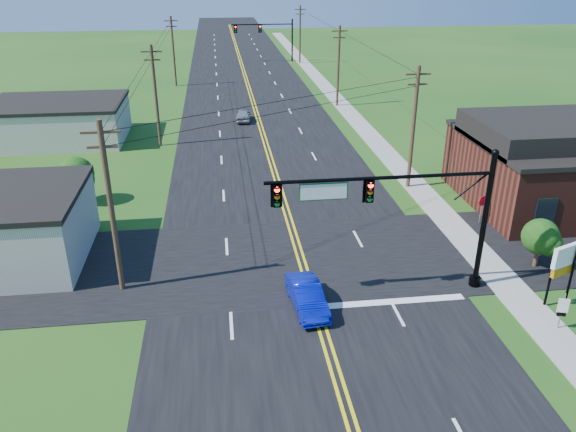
{
  "coord_description": "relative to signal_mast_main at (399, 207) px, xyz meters",
  "views": [
    {
      "loc": [
        -4.12,
        -15.85,
        15.6
      ],
      "look_at": [
        -0.82,
        10.0,
        3.67
      ],
      "focal_mm": 35.0,
      "sensor_mm": 36.0,
      "label": 1
    }
  ],
  "objects": [
    {
      "name": "ground",
      "position": [
        -4.34,
        -8.0,
        -4.75
      ],
      "size": [
        260.0,
        260.0,
        0.0
      ],
      "primitive_type": "plane",
      "color": "#194614",
      "rests_on": "ground"
    },
    {
      "name": "cream_bldg_far",
      "position": [
        -23.34,
        30.0,
        -2.89
      ],
      "size": [
        12.2,
        9.2,
        3.7
      ],
      "color": "beige",
      "rests_on": "ground"
    },
    {
      "name": "tree_right_back",
      "position": [
        11.66,
        18.0,
        -2.15
      ],
      "size": [
        3.0,
        3.0,
        4.1
      ],
      "color": "#3E2C1C",
      "rests_on": "ground"
    },
    {
      "name": "stop_sign",
      "position": [
        7.99,
        7.14,
        -3.31
      ],
      "size": [
        0.67,
        0.31,
        2.0
      ],
      "rotation": [
        0.0,
        0.0,
        0.41
      ],
      "color": "slate",
      "rests_on": "ground"
    },
    {
      "name": "distant_car",
      "position": [
        -5.79,
        34.53,
        -4.12
      ],
      "size": [
        1.76,
        3.79,
        1.26
      ],
      "primitive_type": "imported",
      "rotation": [
        0.0,
        0.0,
        3.07
      ],
      "color": "#A2A2A6",
      "rests_on": "ground"
    },
    {
      "name": "utility_pole_left_a",
      "position": [
        -13.84,
        2.0,
        -0.03
      ],
      "size": [
        1.8,
        0.28,
        9.0
      ],
      "color": "#3E2C1C",
      "rests_on": "ground"
    },
    {
      "name": "tree_left",
      "position": [
        -18.34,
        14.0,
        -2.59
      ],
      "size": [
        2.4,
        2.4,
        3.37
      ],
      "color": "#3E2C1C",
      "rests_on": "ground"
    },
    {
      "name": "road_main",
      "position": [
        -4.34,
        42.0,
        -4.73
      ],
      "size": [
        16.0,
        220.0,
        0.04
      ],
      "primitive_type": "cube",
      "color": "black",
      "rests_on": "ground"
    },
    {
      "name": "blue_car",
      "position": [
        -4.61,
        -1.0,
        -4.1
      ],
      "size": [
        1.77,
        4.08,
        1.3
      ],
      "primitive_type": "imported",
      "rotation": [
        0.0,
        0.0,
        0.1
      ],
      "color": "#0814B6",
      "rests_on": "ground"
    },
    {
      "name": "sidewalk",
      "position": [
        6.16,
        32.0,
        -4.71
      ],
      "size": [
        2.0,
        160.0,
        0.08
      ],
      "primitive_type": "cube",
      "color": "gray",
      "rests_on": "ground"
    },
    {
      "name": "utility_pole_right_c",
      "position": [
        5.46,
        70.0,
        -0.03
      ],
      "size": [
        1.8,
        0.28,
        9.0
      ],
      "color": "#3E2C1C",
      "rests_on": "ground"
    },
    {
      "name": "utility_pole_left_b",
      "position": [
        -13.84,
        27.0,
        -0.03
      ],
      "size": [
        1.8,
        0.28,
        9.0
      ],
      "color": "#3E2C1C",
      "rests_on": "ground"
    },
    {
      "name": "pylon_sign",
      "position": [
        7.63,
        -2.25,
        -2.33
      ],
      "size": [
        1.59,
        0.8,
        3.32
      ],
      "rotation": [
        0.0,
        0.0,
        0.37
      ],
      "color": "black",
      "rests_on": "ground"
    },
    {
      "name": "utility_pole_right_b",
      "position": [
        5.46,
        40.0,
        -0.03
      ],
      "size": [
        1.8,
        0.28,
        9.0
      ],
      "color": "#3E2C1C",
      "rests_on": "ground"
    },
    {
      "name": "utility_pole_left_c",
      "position": [
        -13.84,
        54.0,
        -0.03
      ],
      "size": [
        1.8,
        0.28,
        9.0
      ],
      "color": "#3E2C1C",
      "rests_on": "ground"
    },
    {
      "name": "road_cross",
      "position": [
        -4.34,
        4.0,
        -4.73
      ],
      "size": [
        70.0,
        10.0,
        0.04
      ],
      "primitive_type": "cube",
      "color": "black",
      "rests_on": "ground"
    },
    {
      "name": "signal_mast_main",
      "position": [
        0.0,
        0.0,
        0.0
      ],
      "size": [
        11.3,
        0.6,
        7.48
      ],
      "color": "black",
      "rests_on": "ground"
    },
    {
      "name": "shrub_corner",
      "position": [
        8.66,
        1.5,
        -2.9
      ],
      "size": [
        2.0,
        2.0,
        2.86
      ],
      "color": "#3E2C1C",
      "rests_on": "ground"
    },
    {
      "name": "utility_pole_right_a",
      "position": [
        5.46,
        14.0,
        -0.03
      ],
      "size": [
        1.8,
        0.28,
        9.0
      ],
      "color": "#3E2C1C",
      "rests_on": "ground"
    },
    {
      "name": "signal_mast_far",
      "position": [
        0.1,
        72.0,
        -0.2
      ],
      "size": [
        10.98,
        0.6,
        7.48
      ],
      "color": "black",
      "rests_on": "ground"
    },
    {
      "name": "route_sign",
      "position": [
        6.66,
        -4.16,
        -3.62
      ],
      "size": [
        0.47,
        0.18,
        1.94
      ],
      "rotation": [
        0.0,
        0.0,
        -0.32
      ],
      "color": "slate",
      "rests_on": "ground"
    },
    {
      "name": "brick_building",
      "position": [
        15.66,
        10.0,
        -2.4
      ],
      "size": [
        14.2,
        11.2,
        4.7
      ],
      "color": "#4F1F16",
      "rests_on": "ground"
    }
  ]
}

